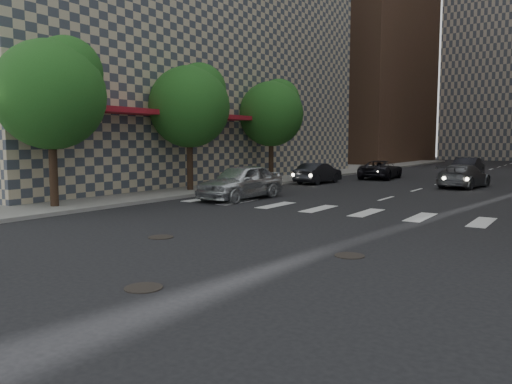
% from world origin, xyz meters
% --- Properties ---
extents(ground, '(160.00, 160.00, 0.00)m').
position_xyz_m(ground, '(0.00, 0.00, 0.00)').
color(ground, black).
rests_on(ground, ground).
extents(sidewalk_left, '(13.00, 80.00, 0.15)m').
position_xyz_m(sidewalk_left, '(-14.50, 20.00, 0.07)').
color(sidewalk_left, gray).
rests_on(sidewalk_left, ground).
extents(building_left, '(16.40, 33.00, 25.00)m').
position_xyz_m(building_left, '(-18.49, 18.48, 12.48)').
color(building_left, tan).
rests_on(building_left, ground).
extents(tower_left, '(18.00, 24.00, 40.00)m').
position_xyz_m(tower_left, '(-20.00, 55.00, 20.00)').
color(tower_left, brown).
rests_on(tower_left, ground).
extents(tree_a, '(4.20, 4.20, 6.60)m').
position_xyz_m(tree_a, '(-9.45, 3.14, 4.65)').
color(tree_a, '#382619').
rests_on(tree_a, sidewalk_left).
extents(tree_b, '(4.20, 4.20, 6.60)m').
position_xyz_m(tree_b, '(-9.45, 11.14, 4.65)').
color(tree_b, '#382619').
rests_on(tree_b, sidewalk_left).
extents(tree_c, '(4.20, 4.20, 6.60)m').
position_xyz_m(tree_c, '(-9.45, 19.14, 4.65)').
color(tree_c, '#382619').
rests_on(tree_c, sidewalk_left).
extents(manhole_a, '(0.70, 0.70, 0.02)m').
position_xyz_m(manhole_a, '(1.20, -2.50, 0.01)').
color(manhole_a, black).
rests_on(manhole_a, ground).
extents(manhole_b, '(0.70, 0.70, 0.02)m').
position_xyz_m(manhole_b, '(-2.00, 1.20, 0.01)').
color(manhole_b, black).
rests_on(manhole_b, ground).
extents(manhole_c, '(0.70, 0.70, 0.02)m').
position_xyz_m(manhole_c, '(3.30, 2.00, 0.01)').
color(manhole_c, black).
rests_on(manhole_c, ground).
extents(silver_sedan, '(2.12, 4.87, 1.64)m').
position_xyz_m(silver_sedan, '(-5.50, 9.98, 0.82)').
color(silver_sedan, silver).
rests_on(silver_sedan, ground).
extents(traffic_car_a, '(1.58, 4.03, 1.31)m').
position_xyz_m(traffic_car_a, '(-6.50, 19.87, 0.65)').
color(traffic_car_a, black).
rests_on(traffic_car_a, ground).
extents(traffic_car_b, '(2.50, 4.86, 1.35)m').
position_xyz_m(traffic_car_b, '(1.84, 22.00, 0.67)').
color(traffic_car_b, slate).
rests_on(traffic_car_b, ground).
extents(traffic_car_c, '(2.50, 4.87, 1.31)m').
position_xyz_m(traffic_car_c, '(-4.57, 26.00, 0.66)').
color(traffic_car_c, black).
rests_on(traffic_car_c, ground).
extents(traffic_car_e, '(1.57, 4.50, 1.48)m').
position_xyz_m(traffic_car_e, '(0.29, 31.53, 0.74)').
color(traffic_car_e, black).
rests_on(traffic_car_e, ground).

